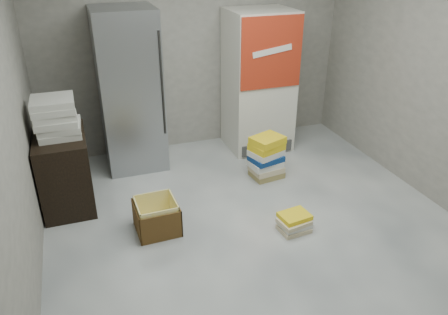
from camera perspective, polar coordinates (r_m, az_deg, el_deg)
name	(u,v)px	position (r m, az deg, el deg)	size (l,w,h in m)	color
ground	(271,247)	(4.16, 6.17, -11.59)	(5.00, 5.00, 0.00)	silver
room_shell	(283,54)	(3.35, 7.70, 13.26)	(4.04, 5.04, 2.82)	#9A958B
steel_fridge	(130,91)	(5.33, -12.18, 8.50)	(0.70, 0.72, 1.90)	#9A9DA2
coke_cooler	(259,81)	(5.75, 4.54, 9.89)	(0.80, 0.73, 1.80)	silver
wood_shelf	(65,171)	(4.83, -20.04, -1.63)	(0.50, 0.80, 0.80)	black
supply_box_stack	(56,117)	(4.60, -21.12, 4.94)	(0.45, 0.43, 0.39)	silver
phonebook_stack_main	(266,157)	(5.15, 5.55, 0.03)	(0.44, 0.39, 0.53)	#9F8D52
phonebook_stack_side	(294,223)	(4.35, 9.17, -8.38)	(0.33, 0.29, 0.17)	beige
cardboard_box	(157,218)	(4.32, -8.76, -7.85)	(0.42, 0.42, 0.33)	yellow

